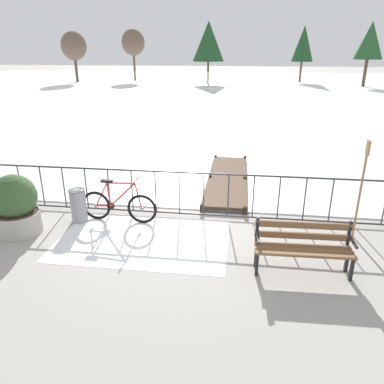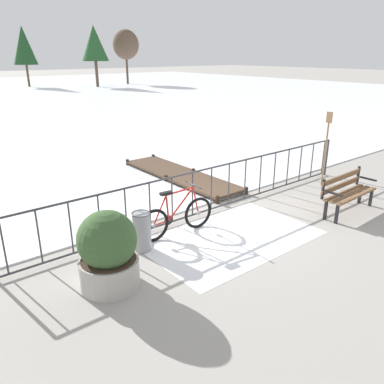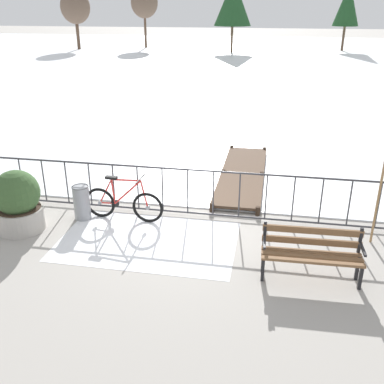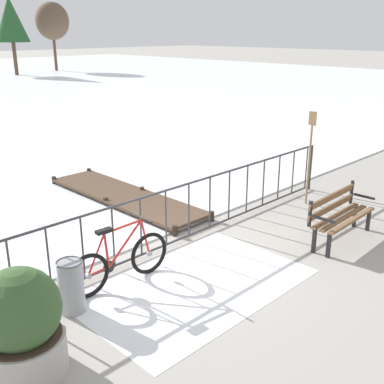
{
  "view_description": "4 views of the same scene",
  "coord_description": "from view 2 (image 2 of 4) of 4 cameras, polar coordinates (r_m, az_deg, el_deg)",
  "views": [
    {
      "loc": [
        1.28,
        -7.46,
        3.54
      ],
      "look_at": [
        0.31,
        -0.19,
        0.68
      ],
      "focal_mm": 34.37,
      "sensor_mm": 36.0,
      "label": 1
    },
    {
      "loc": [
        -5.38,
        -5.97,
        3.4
      ],
      "look_at": [
        -0.85,
        -0.37,
        0.79
      ],
      "focal_mm": 35.91,
      "sensor_mm": 36.0,
      "label": 2
    },
    {
      "loc": [
        1.63,
        -8.27,
        4.17
      ],
      "look_at": [
        0.17,
        -0.4,
        0.73
      ],
      "focal_mm": 41.14,
      "sensor_mm": 36.0,
      "label": 3
    },
    {
      "loc": [
        -4.9,
        -5.5,
        3.55
      ],
      "look_at": [
        0.55,
        -0.07,
        0.91
      ],
      "focal_mm": 44.35,
      "sensor_mm": 36.0,
      "label": 4
    }
  ],
  "objects": [
    {
      "name": "tree_far_east",
      "position": [
        43.27,
        -14.3,
        20.6
      ],
      "size": [
        2.73,
        2.73,
        6.08
      ],
      "color": "brown",
      "rests_on": "ground"
    },
    {
      "name": "railing_fence",
      "position": [
        8.53,
        2.89,
        0.45
      ],
      "size": [
        9.06,
        0.06,
        1.07
      ],
      "color": "#38383D",
      "rests_on": "ground"
    },
    {
      "name": "tree_west_mid",
      "position": [
        45.62,
        -23.72,
        19.31
      ],
      "size": [
        2.4,
        2.4,
        6.03
      ],
      "color": "brown",
      "rests_on": "ground"
    },
    {
      "name": "planter_with_shrub",
      "position": [
        5.96,
        -12.38,
        -8.61
      ],
      "size": [
        0.91,
        0.91,
        1.24
      ],
      "color": "#ADA8A0",
      "rests_on": "ground"
    },
    {
      "name": "wooden_dock",
      "position": [
        11.03,
        -1.79,
        2.63
      ],
      "size": [
        1.1,
        4.36,
        0.2
      ],
      "color": "#4C3828",
      "rests_on": "ground"
    },
    {
      "name": "oar_upright",
      "position": [
        10.8,
        19.3,
        6.73
      ],
      "size": [
        0.04,
        0.16,
        1.98
      ],
      "color": "#937047",
      "rests_on": "ground"
    },
    {
      "name": "snow_patch",
      "position": [
        7.6,
        5.81,
        -6.73
      ],
      "size": [
        3.36,
        2.13,
        0.01
      ],
      "primitive_type": "cube",
      "color": "white",
      "rests_on": "ground"
    },
    {
      "name": "bicycle_near_railing",
      "position": [
        7.55,
        -2.31,
        -3.77
      ],
      "size": [
        1.71,
        0.52,
        0.97
      ],
      "color": "black",
      "rests_on": "ground"
    },
    {
      "name": "park_bench",
      "position": [
        9.27,
        22.01,
        0.27
      ],
      "size": [
        1.61,
        0.53,
        0.89
      ],
      "color": "brown",
      "rests_on": "ground"
    },
    {
      "name": "ground_plane",
      "position": [
        8.73,
        2.83,
        -3.02
      ],
      "size": [
        160.0,
        160.0,
        0.0
      ],
      "primitive_type": "plane",
      "color": "#9E9991"
    },
    {
      "name": "tree_centre",
      "position": [
        46.74,
        -9.81,
        20.75
      ],
      "size": [
        2.91,
        2.91,
        5.89
      ],
      "color": "brown",
      "rests_on": "ground"
    },
    {
      "name": "trash_bin",
      "position": [
        7.03,
        -7.5,
        -5.79
      ],
      "size": [
        0.35,
        0.35,
        0.73
      ],
      "color": "gray",
      "rests_on": "ground"
    }
  ]
}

